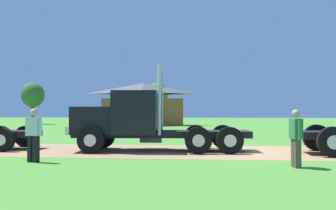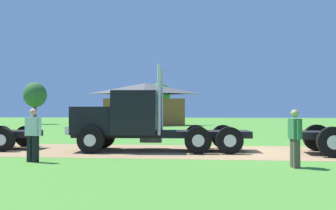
{
  "view_description": "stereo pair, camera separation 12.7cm",
  "coord_description": "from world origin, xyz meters",
  "px_view_note": "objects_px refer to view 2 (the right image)",
  "views": [
    {
      "loc": [
        -1.81,
        -15.82,
        1.67
      ],
      "look_at": [
        -3.51,
        0.51,
        2.0
      ],
      "focal_mm": 39.38,
      "sensor_mm": 36.0,
      "label": 1
    },
    {
      "loc": [
        -1.68,
        -15.81,
        1.67
      ],
      "look_at": [
        -3.51,
        0.51,
        2.0
      ],
      "focal_mm": 39.38,
      "sensor_mm": 36.0,
      "label": 2
    }
  ],
  "objects_px": {
    "truck_foreground_white": "(136,122)",
    "visitor_by_barrel": "(33,132)",
    "visitor_walking_mid": "(295,136)",
    "shed_building": "(145,105)"
  },
  "relations": [
    {
      "from": "truck_foreground_white",
      "to": "visitor_by_barrel",
      "type": "relative_size",
      "value": 4.34
    },
    {
      "from": "visitor_walking_mid",
      "to": "visitor_by_barrel",
      "type": "xyz_separation_m",
      "value": [
        -8.45,
        0.31,
        0.03
      ]
    },
    {
      "from": "visitor_walking_mid",
      "to": "shed_building",
      "type": "xyz_separation_m",
      "value": [
        -10.75,
        35.12,
        1.67
      ]
    },
    {
      "from": "visitor_by_barrel",
      "to": "visitor_walking_mid",
      "type": "bearing_deg",
      "value": -2.1
    },
    {
      "from": "truck_foreground_white",
      "to": "shed_building",
      "type": "bearing_deg",
      "value": 99.24
    },
    {
      "from": "truck_foreground_white",
      "to": "visitor_walking_mid",
      "type": "height_order",
      "value": "truck_foreground_white"
    },
    {
      "from": "visitor_walking_mid",
      "to": "visitor_by_barrel",
      "type": "bearing_deg",
      "value": 177.9
    },
    {
      "from": "visitor_by_barrel",
      "to": "shed_building",
      "type": "height_order",
      "value": "shed_building"
    },
    {
      "from": "visitor_walking_mid",
      "to": "visitor_by_barrel",
      "type": "relative_size",
      "value": 0.98
    },
    {
      "from": "truck_foreground_white",
      "to": "visitor_walking_mid",
      "type": "xyz_separation_m",
      "value": [
        5.74,
        -4.31,
        -0.29
      ]
    }
  ]
}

